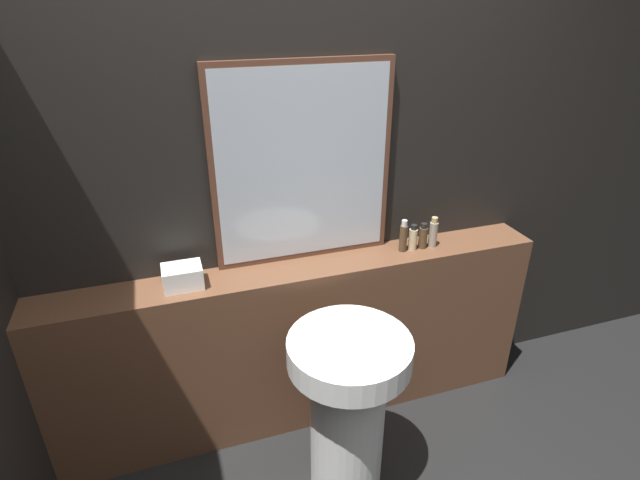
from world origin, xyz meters
name	(u,v)px	position (x,y,z in m)	size (l,w,h in m)	color
wall_back	(292,181)	(0.00, 1.42, 1.25)	(8.00, 0.06, 2.50)	black
vanity_counter	(304,344)	(0.00, 1.28, 0.44)	(2.37, 0.24, 0.88)	brown
pedestal_sink	(348,404)	(0.05, 0.79, 0.48)	(0.49, 0.49, 0.82)	white
mirror	(303,166)	(0.04, 1.37, 1.33)	(0.82, 0.03, 0.89)	#563323
towel_stack	(183,276)	(-0.53, 1.28, 0.93)	(0.17, 0.12, 0.10)	white
shampoo_bottle	(403,237)	(0.51, 1.28, 0.96)	(0.04, 0.04, 0.16)	#4C3823
conditioner_bottle	(413,238)	(0.56, 1.28, 0.94)	(0.04, 0.04, 0.13)	#C6B284
lotion_bottle	(423,237)	(0.62, 1.28, 0.94)	(0.04, 0.04, 0.13)	#4C3823
body_wash_bottle	(433,233)	(0.67, 1.28, 0.96)	(0.04, 0.04, 0.15)	gray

